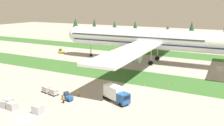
{
  "coord_description": "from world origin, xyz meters",
  "views": [
    {
      "loc": [
        34.69,
        -30.03,
        21.27
      ],
      "look_at": [
        0.94,
        33.7,
        4.0
      ],
      "focal_mm": 39.16,
      "sensor_mm": 36.0,
      "label": 1
    }
  ],
  "objects_px": {
    "baggage_tug": "(67,97)",
    "uld_container_3": "(38,109)",
    "uld_container_0": "(4,104)",
    "airliner": "(149,39)",
    "cargo_dolly_lead": "(54,92)",
    "ground_crew_marshaller": "(79,93)",
    "taxiway_marker_1": "(168,83)",
    "catering_truck": "(116,94)",
    "ground_crew_loader": "(63,99)",
    "uld_container_1": "(12,106)",
    "pushback_tractor": "(61,51)",
    "uld_container_2": "(8,103)",
    "cargo_dolly_second": "(46,89)",
    "taxiway_marker_0": "(145,84)"
  },
  "relations": [
    {
      "from": "baggage_tug",
      "to": "uld_container_3",
      "type": "bearing_deg",
      "value": 5.58
    },
    {
      "from": "uld_container_0",
      "to": "airliner",
      "type": "bearing_deg",
      "value": 76.76
    },
    {
      "from": "cargo_dolly_lead",
      "to": "uld_container_0",
      "type": "xyz_separation_m",
      "value": [
        -4.51,
        -10.45,
        -0.15
      ]
    },
    {
      "from": "baggage_tug",
      "to": "ground_crew_marshaller",
      "type": "xyz_separation_m",
      "value": [
        1.04,
        2.92,
        0.13
      ]
    },
    {
      "from": "taxiway_marker_1",
      "to": "catering_truck",
      "type": "bearing_deg",
      "value": -111.4
    },
    {
      "from": "airliner",
      "to": "catering_truck",
      "type": "xyz_separation_m",
      "value": [
        6.98,
        -40.39,
        -6.95
      ]
    },
    {
      "from": "taxiway_marker_1",
      "to": "ground_crew_marshaller",
      "type": "bearing_deg",
      "value": -130.17
    },
    {
      "from": "ground_crew_loader",
      "to": "uld_container_3",
      "type": "bearing_deg",
      "value": -100.19
    },
    {
      "from": "catering_truck",
      "to": "baggage_tug",
      "type": "bearing_deg",
      "value": -44.86
    },
    {
      "from": "catering_truck",
      "to": "uld_container_1",
      "type": "distance_m",
      "value": 22.07
    },
    {
      "from": "pushback_tractor",
      "to": "uld_container_0",
      "type": "height_order",
      "value": "pushback_tractor"
    },
    {
      "from": "uld_container_2",
      "to": "cargo_dolly_second",
      "type": "bearing_deg",
      "value": 83.04
    },
    {
      "from": "baggage_tug",
      "to": "catering_truck",
      "type": "bearing_deg",
      "value": 124.45
    },
    {
      "from": "uld_container_2",
      "to": "pushback_tractor",
      "type": "bearing_deg",
      "value": 118.52
    },
    {
      "from": "cargo_dolly_second",
      "to": "uld_container_3",
      "type": "xyz_separation_m",
      "value": [
        6.87,
        -9.95,
        -0.08
      ]
    },
    {
      "from": "uld_container_3",
      "to": "taxiway_marker_1",
      "type": "xyz_separation_m",
      "value": [
        18.15,
        30.49,
        -0.5
      ]
    },
    {
      "from": "ground_crew_loader",
      "to": "uld_container_0",
      "type": "relative_size",
      "value": 0.87
    },
    {
      "from": "baggage_tug",
      "to": "pushback_tractor",
      "type": "distance_m",
      "value": 56.92
    },
    {
      "from": "ground_crew_marshaller",
      "to": "cargo_dolly_second",
      "type": "bearing_deg",
      "value": -100.87
    },
    {
      "from": "airliner",
      "to": "ground_crew_loader",
      "type": "relative_size",
      "value": 49.5
    },
    {
      "from": "pushback_tractor",
      "to": "uld_container_2",
      "type": "xyz_separation_m",
      "value": [
        28.16,
        -51.82,
        0.06
      ]
    },
    {
      "from": "airliner",
      "to": "catering_truck",
      "type": "bearing_deg",
      "value": -172.49
    },
    {
      "from": "ground_crew_loader",
      "to": "uld_container_2",
      "type": "relative_size",
      "value": 0.87
    },
    {
      "from": "baggage_tug",
      "to": "cargo_dolly_second",
      "type": "bearing_deg",
      "value": -90.0
    },
    {
      "from": "catering_truck",
      "to": "pushback_tractor",
      "type": "bearing_deg",
      "value": -106.91
    },
    {
      "from": "airliner",
      "to": "ground_crew_marshaller",
      "type": "distance_m",
      "value": 42.6
    },
    {
      "from": "uld_container_2",
      "to": "taxiway_marker_0",
      "type": "relative_size",
      "value": 2.96
    },
    {
      "from": "ground_crew_marshaller",
      "to": "uld_container_0",
      "type": "bearing_deg",
      "value": -59.69
    },
    {
      "from": "ground_crew_loader",
      "to": "cargo_dolly_lead",
      "type": "bearing_deg",
      "value": 152.56
    },
    {
      "from": "baggage_tug",
      "to": "cargo_dolly_second",
      "type": "xyz_separation_m",
      "value": [
        -7.76,
        1.6,
        0.1
      ]
    },
    {
      "from": "cargo_dolly_second",
      "to": "taxiway_marker_1",
      "type": "xyz_separation_m",
      "value": [
        25.03,
        20.54,
        -0.58
      ]
    },
    {
      "from": "ground_crew_marshaller",
      "to": "taxiway_marker_0",
      "type": "xyz_separation_m",
      "value": [
        10.9,
        15.1,
        -0.61
      ]
    },
    {
      "from": "uld_container_0",
      "to": "taxiway_marker_1",
      "type": "height_order",
      "value": "uld_container_0"
    },
    {
      "from": "uld_container_0",
      "to": "uld_container_3",
      "type": "xyz_separation_m",
      "value": [
        8.54,
        1.08,
        0.07
      ]
    },
    {
      "from": "ground_crew_loader",
      "to": "taxiway_marker_0",
      "type": "xyz_separation_m",
      "value": [
        11.58,
        19.81,
        -0.61
      ]
    },
    {
      "from": "cargo_dolly_second",
      "to": "uld_container_0",
      "type": "xyz_separation_m",
      "value": [
        -1.67,
        -11.03,
        -0.15
      ]
    },
    {
      "from": "ground_crew_loader",
      "to": "taxiway_marker_0",
      "type": "distance_m",
      "value": 22.96
    },
    {
      "from": "uld_container_0",
      "to": "taxiway_marker_0",
      "type": "relative_size",
      "value": 2.96
    },
    {
      "from": "uld_container_1",
      "to": "pushback_tractor",
      "type": "bearing_deg",
      "value": 119.93
    },
    {
      "from": "airliner",
      "to": "taxiway_marker_0",
      "type": "distance_m",
      "value": 29.34
    },
    {
      "from": "cargo_dolly_second",
      "to": "taxiway_marker_1",
      "type": "bearing_deg",
      "value": 141.02
    },
    {
      "from": "baggage_tug",
      "to": "catering_truck",
      "type": "distance_m",
      "value": 11.22
    },
    {
      "from": "catering_truck",
      "to": "uld_container_0",
      "type": "height_order",
      "value": "catering_truck"
    },
    {
      "from": "ground_crew_marshaller",
      "to": "uld_container_2",
      "type": "xyz_separation_m",
      "value": [
        -10.06,
        -11.64,
        -0.07
      ]
    },
    {
      "from": "baggage_tug",
      "to": "pushback_tractor",
      "type": "height_order",
      "value": "same"
    },
    {
      "from": "uld_container_1",
      "to": "uld_container_3",
      "type": "height_order",
      "value": "uld_container_3"
    },
    {
      "from": "pushback_tractor",
      "to": "uld_container_2",
      "type": "relative_size",
      "value": 1.32
    },
    {
      "from": "ground_crew_loader",
      "to": "uld_container_2",
      "type": "xyz_separation_m",
      "value": [
        -9.38,
        -6.92,
        -0.07
      ]
    },
    {
      "from": "cargo_dolly_second",
      "to": "pushback_tractor",
      "type": "distance_m",
      "value": 50.87
    },
    {
      "from": "airliner",
      "to": "uld_container_0",
      "type": "xyz_separation_m",
      "value": [
        -12.74,
        -54.15,
        -8.13
      ]
    }
  ]
}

